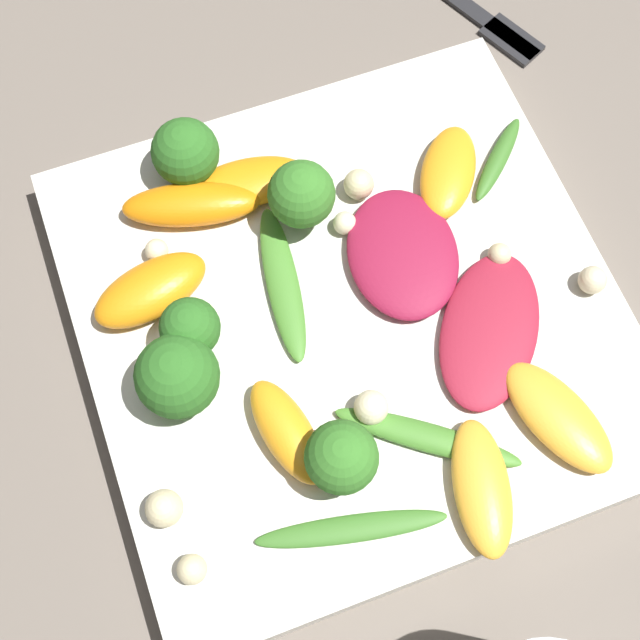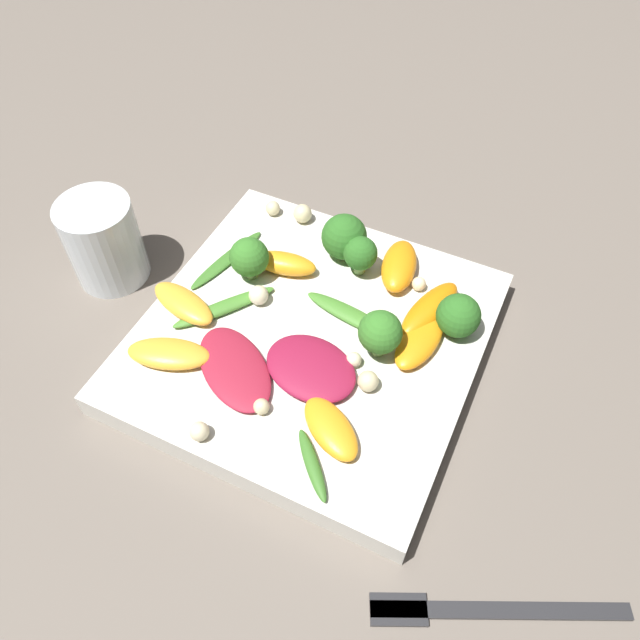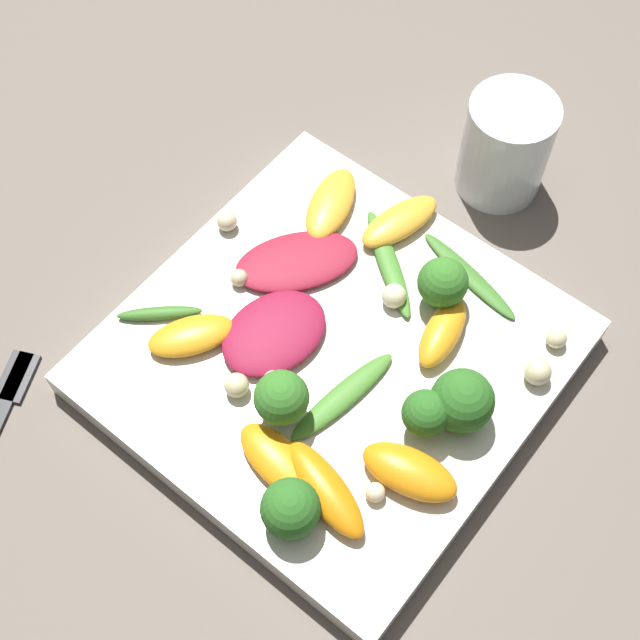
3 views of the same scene
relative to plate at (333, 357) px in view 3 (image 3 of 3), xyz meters
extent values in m
plane|color=#6B6056|center=(0.00, 0.00, -0.01)|extent=(2.40, 2.40, 0.00)
cube|color=silver|center=(0.00, 0.00, 0.00)|extent=(0.28, 0.28, 0.03)
cylinder|color=white|center=(0.00, 0.21, 0.03)|extent=(0.07, 0.07, 0.08)
cube|color=#262628|center=(-0.17, -0.15, -0.01)|extent=(0.04, 0.04, 0.01)
ellipsoid|color=maroon|center=(-0.06, 0.04, 0.02)|extent=(0.09, 0.10, 0.01)
ellipsoid|color=maroon|center=(-0.04, -0.02, 0.02)|extent=(0.07, 0.09, 0.01)
ellipsoid|color=orange|center=(0.10, -0.04, 0.02)|extent=(0.07, 0.04, 0.02)
ellipsoid|color=orange|center=(0.03, -0.09, 0.02)|extent=(0.07, 0.04, 0.01)
ellipsoid|color=orange|center=(0.05, 0.05, 0.02)|extent=(0.03, 0.06, 0.02)
ellipsoid|color=orange|center=(0.06, -0.09, 0.02)|extent=(0.08, 0.05, 0.02)
ellipsoid|color=orange|center=(-0.08, -0.06, 0.02)|extent=(0.06, 0.07, 0.01)
ellipsoid|color=#FCAD33|center=(-0.03, 0.11, 0.02)|extent=(0.04, 0.07, 0.01)
ellipsoid|color=#FCAD33|center=(-0.08, 0.09, 0.02)|extent=(0.05, 0.08, 0.01)
cylinder|color=#7A9E51|center=(0.05, -0.11, 0.02)|extent=(0.02, 0.02, 0.01)
sphere|color=#2D6B23|center=(0.05, -0.11, 0.03)|extent=(0.04, 0.04, 0.04)
cylinder|color=#7A9E51|center=(0.10, 0.01, 0.02)|extent=(0.01, 0.01, 0.01)
sphere|color=#2D6B23|center=(0.10, 0.01, 0.04)|extent=(0.04, 0.04, 0.04)
cylinder|color=#84AD5B|center=(0.01, -0.06, 0.02)|extent=(0.01, 0.01, 0.02)
sphere|color=#387A28|center=(0.01, -0.06, 0.04)|extent=(0.04, 0.04, 0.04)
cylinder|color=#7A9E51|center=(0.04, 0.08, 0.02)|extent=(0.01, 0.01, 0.01)
sphere|color=#387A28|center=(0.04, 0.08, 0.04)|extent=(0.04, 0.04, 0.04)
cylinder|color=#7A9E51|center=(0.08, -0.01, 0.02)|extent=(0.01, 0.01, 0.02)
sphere|color=#2D6B23|center=(0.08, -0.01, 0.04)|extent=(0.03, 0.03, 0.03)
ellipsoid|color=#47842D|center=(-0.01, 0.08, 0.02)|extent=(0.09, 0.07, 0.01)
ellipsoid|color=#47842D|center=(0.03, -0.03, 0.02)|extent=(0.03, 0.09, 0.01)
ellipsoid|color=#3D7528|center=(-0.11, -0.06, 0.02)|extent=(0.05, 0.05, 0.01)
ellipsoid|color=#3D7528|center=(0.04, 0.11, 0.02)|extent=(0.09, 0.03, 0.00)
sphere|color=beige|center=(0.12, 0.10, 0.02)|extent=(0.01, 0.01, 0.01)
sphere|color=beige|center=(0.12, 0.07, 0.02)|extent=(0.02, 0.02, 0.02)
sphere|color=beige|center=(-0.01, -0.05, 0.02)|extent=(0.01, 0.01, 0.01)
sphere|color=beige|center=(0.09, -0.07, 0.02)|extent=(0.01, 0.01, 0.01)
sphere|color=beige|center=(-0.09, 0.00, 0.02)|extent=(0.01, 0.01, 0.01)
sphere|color=beige|center=(-0.13, 0.03, 0.02)|extent=(0.02, 0.02, 0.02)
sphere|color=beige|center=(0.01, 0.06, 0.02)|extent=(0.02, 0.02, 0.02)
sphere|color=beige|center=(-0.03, -0.07, 0.02)|extent=(0.02, 0.02, 0.02)
camera|label=1|loc=(0.08, 0.17, 0.45)|focal=50.00mm
camera|label=2|loc=(-0.29, -0.15, 0.44)|focal=35.00mm
camera|label=3|loc=(0.17, -0.23, 0.56)|focal=50.00mm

